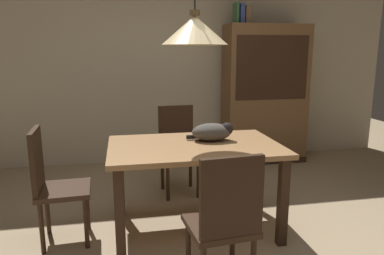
# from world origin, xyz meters

# --- Properties ---
(back_wall) EXTENTS (6.40, 0.10, 2.90)m
(back_wall) POSITION_xyz_m (0.00, 2.65, 1.45)
(back_wall) COLOR beige
(back_wall) RESTS_ON ground
(dining_table) EXTENTS (1.40, 0.90, 0.75)m
(dining_table) POSITION_xyz_m (-0.03, 0.54, 0.65)
(dining_table) COLOR #A87A4C
(dining_table) RESTS_ON ground
(chair_left_side) EXTENTS (0.42, 0.42, 0.93)m
(chair_left_side) POSITION_xyz_m (-1.16, 0.53, 0.51)
(chair_left_side) COLOR #382316
(chair_left_side) RESTS_ON ground
(chair_near_front) EXTENTS (0.44, 0.44, 0.93)m
(chair_near_front) POSITION_xyz_m (-0.02, -0.34, 0.51)
(chair_near_front) COLOR #382316
(chair_near_front) RESTS_ON ground
(chair_far_back) EXTENTS (0.42, 0.42, 0.93)m
(chair_far_back) POSITION_xyz_m (-0.03, 1.42, 0.51)
(chair_far_back) COLOR #382316
(chair_far_back) RESTS_ON ground
(cat_sleeping) EXTENTS (0.39, 0.24, 0.16)m
(cat_sleeping) POSITION_xyz_m (0.15, 0.64, 0.83)
(cat_sleeping) COLOR #4C4742
(cat_sleeping) RESTS_ON dining_table
(pendant_lamp) EXTENTS (0.52, 0.52, 1.30)m
(pendant_lamp) POSITION_xyz_m (-0.03, 0.54, 1.66)
(pendant_lamp) COLOR beige
(hutch_bookcase) EXTENTS (1.12, 0.45, 1.85)m
(hutch_bookcase) POSITION_xyz_m (1.30, 2.32, 0.89)
(hutch_bookcase) COLOR brown
(hutch_bookcase) RESTS_ON ground
(book_green_slim) EXTENTS (0.03, 0.20, 0.26)m
(book_green_slim) POSITION_xyz_m (0.87, 2.32, 1.98)
(book_green_slim) COLOR #427A4C
(book_green_slim) RESTS_ON hutch_bookcase
(book_blue_wide) EXTENTS (0.06, 0.24, 0.24)m
(book_blue_wide) POSITION_xyz_m (0.92, 2.32, 1.97)
(book_blue_wide) COLOR #384C93
(book_blue_wide) RESTS_ON hutch_bookcase
(book_brown_thick) EXTENTS (0.06, 0.24, 0.22)m
(book_brown_thick) POSITION_xyz_m (1.00, 2.32, 1.96)
(book_brown_thick) COLOR brown
(book_brown_thick) RESTS_ON hutch_bookcase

